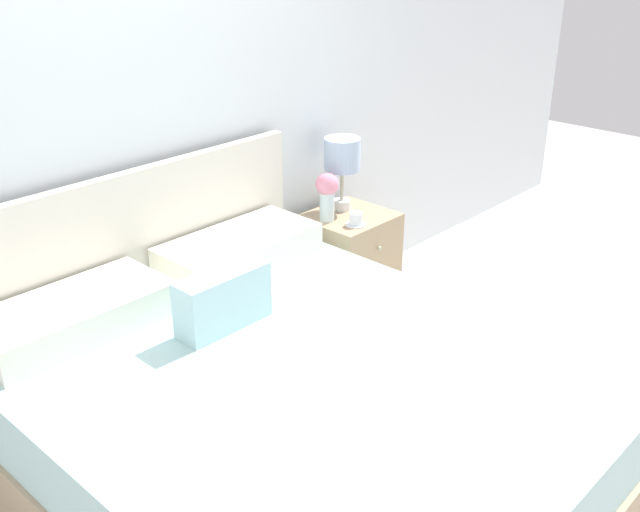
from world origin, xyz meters
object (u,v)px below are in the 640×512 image
object	(u,v)px
nightstand	(348,264)
flower_vase	(327,192)
bed	(288,419)
table_lamp	(342,158)
teacup	(356,219)

from	to	relation	value
nightstand	flower_vase	distance (m)	0.48
bed	table_lamp	size ratio (longest dim) A/B	5.32
teacup	flower_vase	bearing A→B (deg)	109.89
bed	nightstand	world-z (taller)	bed
table_lamp	flower_vase	size ratio (longest dim) A/B	1.52
nightstand	teacup	world-z (taller)	teacup
nightstand	teacup	distance (m)	0.36
nightstand	flower_vase	world-z (taller)	flower_vase
bed	nightstand	size ratio (longest dim) A/B	3.62
flower_vase	teacup	xyz separation A→B (m)	(0.06, -0.15, -0.13)
nightstand	bed	bearing A→B (deg)	-147.92
nightstand	table_lamp	xyz separation A→B (m)	(0.04, 0.09, 0.59)
teacup	table_lamp	bearing A→B (deg)	59.62
table_lamp	teacup	xyz separation A→B (m)	(-0.12, -0.21, -0.26)
bed	nightstand	xyz separation A→B (m)	(1.23, 0.77, -0.02)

